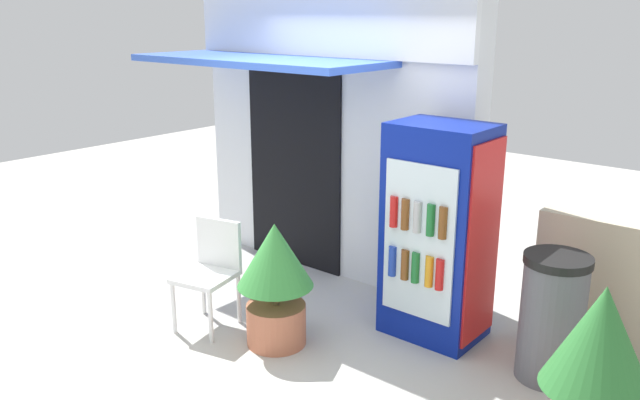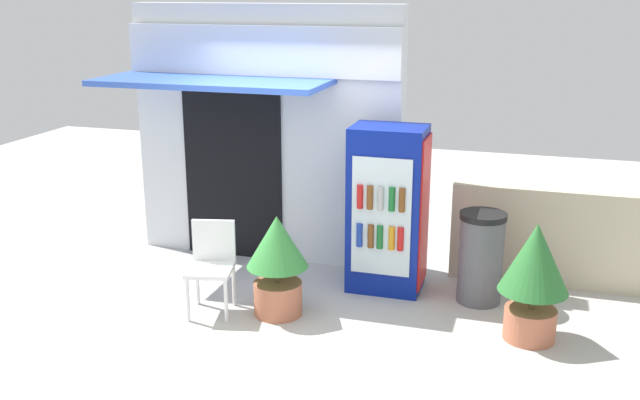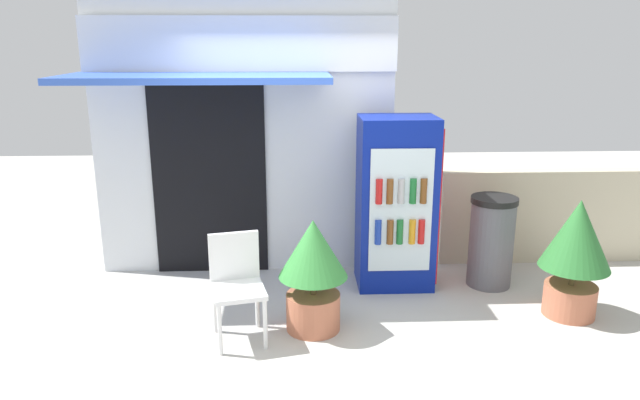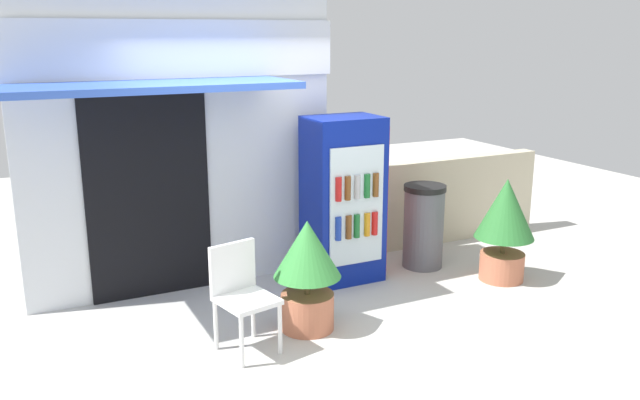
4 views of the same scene
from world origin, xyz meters
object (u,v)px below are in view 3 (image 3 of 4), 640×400
plastic_chair (237,279)px  potted_plant_near_shop (313,267)px  trash_bin (491,241)px  potted_plant_curbside (576,248)px  drink_cooler (397,203)px

plastic_chair → potted_plant_near_shop: 0.65m
trash_bin → potted_plant_curbside: bearing=-54.1°
drink_cooler → trash_bin: size_ratio=1.85×
plastic_chair → trash_bin: 2.65m
plastic_chair → trash_bin: bearing=21.4°
drink_cooler → plastic_chair: size_ratio=1.94×
potted_plant_near_shop → potted_plant_curbside: potted_plant_curbside is taller
potted_plant_near_shop → trash_bin: (1.83, 0.87, -0.11)m
drink_cooler → potted_plant_curbside: (1.48, -0.78, -0.21)m
drink_cooler → potted_plant_near_shop: bearing=-132.5°
potted_plant_near_shop → trash_bin: potted_plant_near_shop is taller
drink_cooler → trash_bin: bearing=-4.1°
potted_plant_curbside → trash_bin: 0.89m
plastic_chair → trash_bin: (2.47, 0.97, -0.05)m
drink_cooler → potted_plant_curbside: bearing=-27.8°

